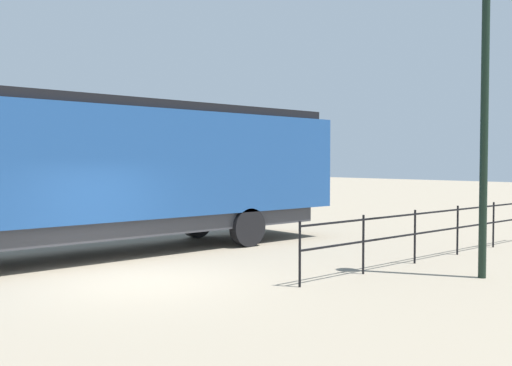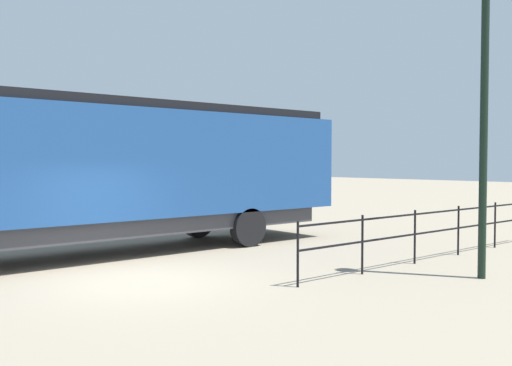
{
  "view_description": "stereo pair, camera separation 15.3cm",
  "coord_description": "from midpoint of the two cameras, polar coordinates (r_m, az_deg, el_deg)",
  "views": [
    {
      "loc": [
        10.05,
        -5.55,
        2.42
      ],
      "look_at": [
        -0.87,
        3.82,
        1.87
      ],
      "focal_mm": 39.38,
      "sensor_mm": 36.0,
      "label": 1
    },
    {
      "loc": [
        10.15,
        -5.43,
        2.42
      ],
      "look_at": [
        -0.87,
        3.82,
        1.87
      ],
      "focal_mm": 39.38,
      "sensor_mm": 36.0,
      "label": 2
    }
  ],
  "objects": [
    {
      "name": "platform_fence",
      "position": [
        14.67,
        17.65,
        -4.17
      ],
      "size": [
        0.05,
        9.71,
        1.28
      ],
      "color": "black",
      "rests_on": "ground_plane"
    },
    {
      "name": "locomotive",
      "position": [
        14.39,
        -21.17,
        1.37
      ],
      "size": [
        2.86,
        18.45,
        4.0
      ],
      "color": "navy",
      "rests_on": "ground_plane"
    },
    {
      "name": "lamp_post",
      "position": [
        12.68,
        21.94,
        11.69
      ],
      "size": [
        0.46,
        0.46,
        6.92
      ],
      "color": "black",
      "rests_on": "ground_plane"
    },
    {
      "name": "ground_plane",
      "position": [
        11.75,
        -11.99,
        -9.77
      ],
      "size": [
        120.0,
        120.0,
        0.0
      ],
      "primitive_type": "plane",
      "color": "gray"
    }
  ]
}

